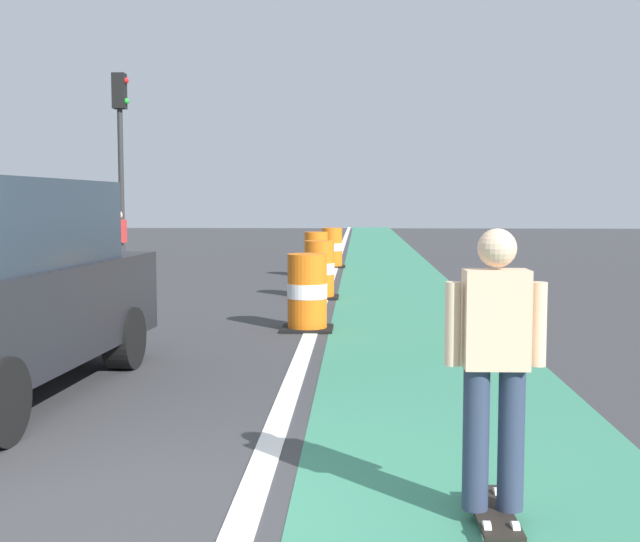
% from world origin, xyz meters
% --- Properties ---
extents(ground_plane, '(100.00, 100.00, 0.00)m').
position_xyz_m(ground_plane, '(0.00, 0.00, 0.00)').
color(ground_plane, '#38383A').
extents(bike_lane_strip, '(2.50, 80.00, 0.01)m').
position_xyz_m(bike_lane_strip, '(2.40, 12.00, 0.00)').
color(bike_lane_strip, '#387F60').
rests_on(bike_lane_strip, ground).
extents(lane_divider_stripe, '(0.20, 80.00, 0.01)m').
position_xyz_m(lane_divider_stripe, '(0.90, 12.00, 0.01)').
color(lane_divider_stripe, silver).
rests_on(lane_divider_stripe, ground).
extents(skateboarder_on_lane, '(0.57, 0.80, 1.69)m').
position_xyz_m(skateboarder_on_lane, '(2.34, -0.01, 0.91)').
color(skateboarder_on_lane, black).
rests_on(skateboarder_on_lane, ground).
extents(traffic_barrel_front, '(0.73, 0.73, 1.09)m').
position_xyz_m(traffic_barrel_front, '(0.83, 6.90, 0.53)').
color(traffic_barrel_front, orange).
rests_on(traffic_barrel_front, ground).
extents(traffic_barrel_mid, '(0.73, 0.73, 1.09)m').
position_xyz_m(traffic_barrel_mid, '(0.82, 10.73, 0.53)').
color(traffic_barrel_mid, orange).
rests_on(traffic_barrel_mid, ground).
extents(traffic_barrel_back, '(0.73, 0.73, 1.09)m').
position_xyz_m(traffic_barrel_back, '(0.53, 15.03, 0.53)').
color(traffic_barrel_back, orange).
rests_on(traffic_barrel_back, ground).
extents(traffic_barrel_far, '(0.73, 0.73, 1.09)m').
position_xyz_m(traffic_barrel_far, '(0.82, 17.92, 0.53)').
color(traffic_barrel_far, orange).
rests_on(traffic_barrel_far, ground).
extents(traffic_light_corner, '(0.41, 0.32, 5.10)m').
position_xyz_m(traffic_light_corner, '(-4.59, 16.36, 3.50)').
color(traffic_light_corner, '#2D2D2D').
rests_on(traffic_light_corner, ground).
extents(pedestrian_waiting, '(0.34, 0.20, 1.61)m').
position_xyz_m(pedestrian_waiting, '(-4.08, 14.30, 0.86)').
color(pedestrian_waiting, '#33333D').
rests_on(pedestrian_waiting, ground).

